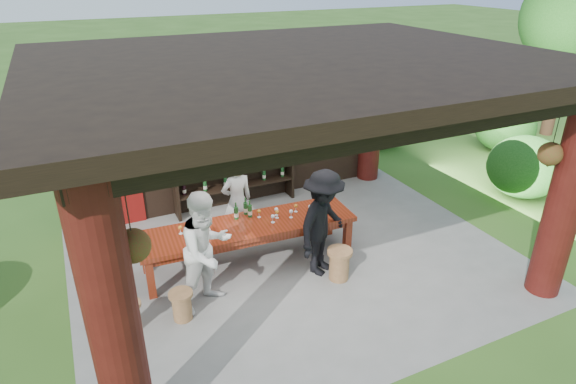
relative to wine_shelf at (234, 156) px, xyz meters
name	(u,v)px	position (x,y,z in m)	size (l,w,h in m)	color
ground	(298,260)	(0.26, -2.45, -1.14)	(90.00, 90.00, 0.00)	#2D5119
pavilion	(287,137)	(0.24, -2.02, 0.99)	(7.50, 6.00, 3.60)	slate
wine_shelf	(234,156)	(0.00, 0.00, 0.00)	(2.58, 0.39, 2.27)	black
tasting_table	(249,230)	(-0.52, -2.14, -0.50)	(3.69, 1.15, 0.75)	#63210E
stool_near_left	(182,305)	(-1.94, -3.10, -0.89)	(0.35, 0.35, 0.46)	brown
stool_near_right	(339,263)	(0.63, -3.22, -0.85)	(0.41, 0.41, 0.54)	brown
stool_far_left	(131,315)	(-2.64, -3.01, -0.90)	(0.33, 0.33, 0.44)	brown
host	(237,201)	(-0.43, -1.33, -0.33)	(0.58, 0.38, 1.60)	beige
guest_woman	(207,250)	(-1.46, -2.91, -0.21)	(0.90, 0.70, 1.85)	white
guest_man	(323,223)	(0.48, -2.90, -0.22)	(1.18, 0.68, 1.82)	black
table_bottles	(244,208)	(-0.49, -1.86, -0.23)	(0.32, 0.20, 0.31)	#194C1E
table_glasses	(271,214)	(-0.10, -2.12, -0.31)	(2.30, 0.36, 0.15)	silver
napkin_basket	(202,233)	(-1.34, -2.20, -0.32)	(0.26, 0.18, 0.14)	#BF6672
shrubs	(394,190)	(2.75, -1.77, -0.57)	(15.27, 8.63, 1.36)	#194C14
trees	(428,36)	(3.96, -0.84, 2.23)	(21.63, 10.80, 4.80)	#3F2819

